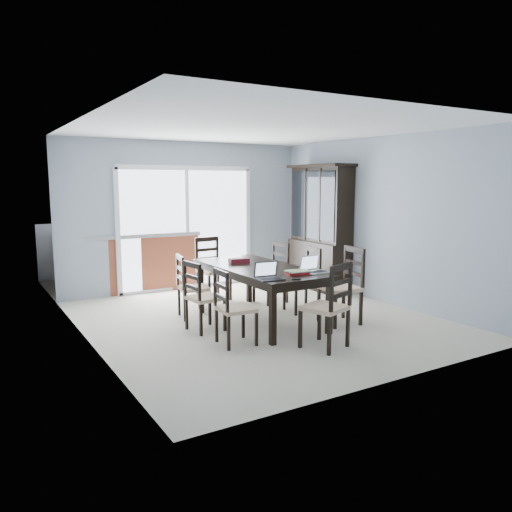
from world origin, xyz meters
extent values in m
plane|color=beige|center=(0.00, 0.00, 0.00)|extent=(5.00, 5.00, 0.00)
plane|color=white|center=(0.00, 0.00, 2.60)|extent=(5.00, 5.00, 0.00)
cube|color=#909DAC|center=(0.00, 2.50, 1.30)|extent=(4.50, 0.02, 2.60)
cube|color=#909DAC|center=(-2.25, 0.00, 1.30)|extent=(0.02, 5.00, 2.60)
cube|color=#909DAC|center=(2.25, 0.00, 1.30)|extent=(0.02, 5.00, 2.60)
cube|color=gray|center=(0.00, 3.50, -0.05)|extent=(4.50, 2.00, 0.10)
cube|color=#99999E|center=(0.00, 4.50, 0.55)|extent=(4.50, 0.06, 1.10)
cube|color=black|center=(0.00, 0.00, 0.73)|extent=(1.00, 2.20, 0.04)
cube|color=black|center=(0.00, 0.00, 0.67)|extent=(0.88, 2.08, 0.10)
cube|color=black|center=(-0.42, -1.00, 0.34)|extent=(0.07, 0.07, 0.69)
cube|color=black|center=(0.42, -1.00, 0.34)|extent=(0.07, 0.07, 0.69)
cube|color=black|center=(-0.42, 1.00, 0.34)|extent=(0.07, 0.07, 0.69)
cube|color=black|center=(0.42, 1.00, 0.34)|extent=(0.07, 0.07, 0.69)
cube|color=black|center=(2.01, 1.25, 0.42)|extent=(0.45, 1.30, 0.85)
cube|color=black|center=(2.04, 1.25, 1.50)|extent=(0.38, 1.30, 1.30)
cube|color=black|center=(2.01, 1.25, 2.17)|extent=(0.50, 1.38, 0.05)
cube|color=black|center=(1.84, 0.83, 1.50)|extent=(0.02, 0.36, 1.18)
cube|color=black|center=(1.84, 1.25, 1.50)|extent=(0.02, 0.36, 1.18)
cube|color=black|center=(1.84, 1.67, 1.50)|extent=(0.02, 0.36, 1.18)
cube|color=silver|center=(0.00, 2.48, 1.05)|extent=(2.40, 0.02, 2.10)
cube|color=white|center=(0.00, 2.46, 2.14)|extent=(2.52, 0.05, 0.08)
cube|color=white|center=(0.00, 2.46, 1.05)|extent=(0.06, 0.05, 2.10)
cube|color=white|center=(0.00, 2.46, 0.03)|extent=(2.52, 0.05, 0.05)
cube|color=black|center=(-0.93, -0.56, 0.20)|extent=(0.03, 0.03, 0.40)
cube|color=black|center=(-0.96, -0.91, 0.20)|extent=(0.03, 0.03, 0.40)
cube|color=black|center=(-0.58, -0.58, 0.20)|extent=(0.03, 0.03, 0.40)
cube|color=black|center=(-0.60, -0.94, 0.20)|extent=(0.03, 0.03, 0.40)
cube|color=beige|center=(-0.77, -0.75, 0.42)|extent=(0.41, 0.41, 0.05)
cube|color=black|center=(-1.04, 0.10, 0.20)|extent=(0.04, 0.04, 0.40)
cube|color=black|center=(-1.00, -0.26, 0.20)|extent=(0.04, 0.04, 0.40)
cube|color=black|center=(-0.69, 0.14, 0.20)|extent=(0.04, 0.04, 0.40)
cube|color=black|center=(-0.64, -0.21, 0.20)|extent=(0.04, 0.04, 0.40)
cube|color=beige|center=(-0.84, -0.06, 0.43)|extent=(0.44, 0.44, 0.05)
cube|color=black|center=(-0.86, 0.80, 0.20)|extent=(0.04, 0.04, 0.40)
cube|color=black|center=(-0.92, 0.45, 0.20)|extent=(0.04, 0.04, 0.40)
cube|color=black|center=(-0.51, 0.74, 0.20)|extent=(0.04, 0.04, 0.40)
cube|color=black|center=(-0.57, 0.39, 0.20)|extent=(0.04, 0.04, 0.40)
cube|color=beige|center=(-0.71, 0.59, 0.42)|extent=(0.45, 0.45, 0.05)
cube|color=black|center=(1.03, -0.92, 0.23)|extent=(0.04, 0.04, 0.46)
cube|color=black|center=(1.07, -0.52, 0.23)|extent=(0.04, 0.04, 0.46)
cube|color=black|center=(0.63, -0.88, 0.23)|extent=(0.04, 0.04, 0.46)
cube|color=black|center=(0.67, -0.47, 0.23)|extent=(0.04, 0.04, 0.46)
cube|color=beige|center=(0.85, -0.70, 0.48)|extent=(0.49, 0.49, 0.05)
cube|color=black|center=(0.94, -0.12, 0.21)|extent=(0.04, 0.04, 0.42)
cube|color=black|center=(0.99, 0.24, 0.21)|extent=(0.04, 0.04, 0.42)
cube|color=black|center=(0.57, -0.08, 0.21)|extent=(0.04, 0.04, 0.42)
cube|color=black|center=(0.62, 0.29, 0.21)|extent=(0.04, 0.04, 0.42)
cube|color=beige|center=(0.78, 0.08, 0.44)|extent=(0.46, 0.46, 0.05)
cube|color=black|center=(0.89, 0.63, 0.21)|extent=(0.04, 0.04, 0.42)
cube|color=black|center=(0.86, 1.00, 0.21)|extent=(0.04, 0.04, 0.42)
cube|color=black|center=(0.52, 0.59, 0.21)|extent=(0.04, 0.04, 0.42)
cube|color=black|center=(0.49, 0.97, 0.21)|extent=(0.04, 0.04, 0.42)
cube|color=beige|center=(0.69, 0.80, 0.45)|extent=(0.45, 0.45, 0.05)
cube|color=black|center=(-0.08, -1.62, 0.22)|extent=(0.05, 0.05, 0.44)
cube|color=black|center=(0.29, -1.50, 0.22)|extent=(0.05, 0.05, 0.44)
cube|color=black|center=(-0.20, -1.25, 0.22)|extent=(0.05, 0.05, 0.44)
cube|color=black|center=(0.17, -1.13, 0.22)|extent=(0.05, 0.05, 0.44)
cube|color=beige|center=(0.04, -1.38, 0.47)|extent=(0.55, 0.55, 0.05)
cube|color=black|center=(0.18, 1.64, 0.22)|extent=(0.04, 0.04, 0.45)
cube|color=black|center=(-0.21, 1.61, 0.22)|extent=(0.04, 0.04, 0.45)
cube|color=black|center=(0.22, 1.25, 0.22)|extent=(0.04, 0.04, 0.45)
cube|color=black|center=(-0.18, 1.22, 0.22)|extent=(0.04, 0.04, 0.45)
cube|color=beige|center=(0.00, 1.43, 0.47)|extent=(0.47, 0.47, 0.05)
cube|color=black|center=(-0.37, -0.87, 0.76)|extent=(0.32, 0.24, 0.02)
cube|color=silver|center=(-0.37, -0.87, 0.86)|extent=(0.27, 0.07, 0.16)
cube|color=silver|center=(0.38, -0.78, 0.76)|extent=(0.33, 0.25, 0.02)
cube|color=silver|center=(0.38, -0.78, 0.87)|extent=(0.28, 0.07, 0.17)
cube|color=maroon|center=(0.12, -0.73, 0.77)|extent=(0.30, 0.25, 0.03)
cube|color=gold|center=(0.13, -0.73, 0.79)|extent=(0.30, 0.24, 0.01)
cube|color=black|center=(-0.10, -1.00, 0.76)|extent=(0.12, 0.08, 0.01)
cube|color=#541017|center=(-0.09, 0.41, 0.79)|extent=(0.30, 0.19, 0.07)
cube|color=brown|center=(-0.72, 3.31, 0.48)|extent=(2.00, 1.80, 0.95)
cube|color=gray|center=(-0.72, 3.31, 0.99)|extent=(2.05, 1.85, 0.06)
camera|label=1|loc=(-3.48, -5.74, 1.89)|focal=35.00mm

